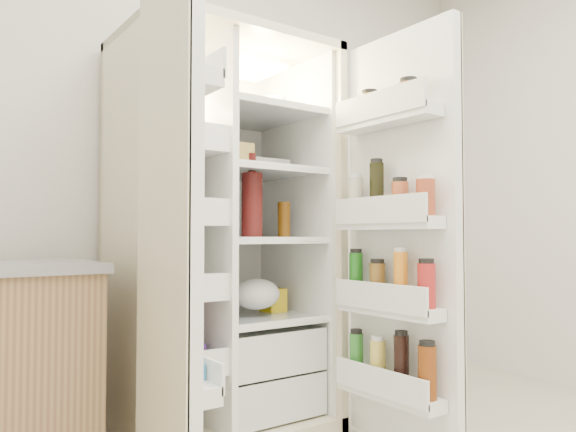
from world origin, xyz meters
TOP-DOWN VIEW (x-y plane):
  - wall_back at (0.00, 2.00)m, footprint 4.00×0.02m
  - refrigerator at (-0.06, 1.65)m, footprint 0.92×0.70m
  - freezer_door at (-0.57, 1.05)m, footprint 0.15×0.40m
  - fridge_door at (0.41, 0.96)m, footprint 0.17×0.58m

SIDE VIEW (x-z plane):
  - refrigerator at x=-0.06m, z-range -0.15..1.65m
  - fridge_door at x=0.41m, z-range 0.01..1.73m
  - freezer_door at x=-0.57m, z-range 0.03..1.75m
  - wall_back at x=0.00m, z-range 0.00..2.70m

